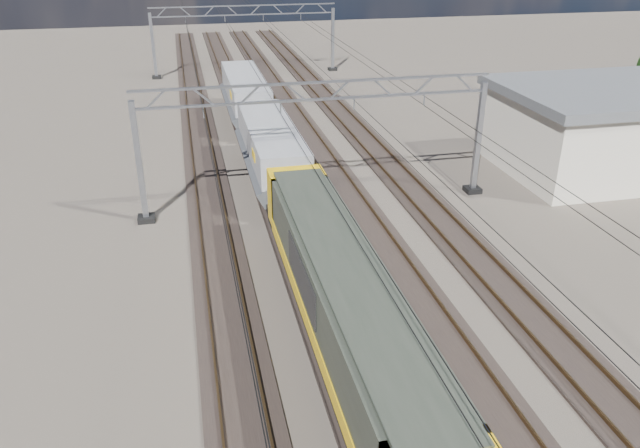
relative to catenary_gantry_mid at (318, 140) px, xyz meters
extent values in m
plane|color=#29241E|center=(0.00, -4.00, -3.91)|extent=(160.00, 160.00, 0.00)
cube|color=black|center=(-6.00, -4.00, -3.85)|extent=(2.60, 140.00, 0.12)
cube|color=#503A20|center=(-6.72, -4.00, -3.69)|extent=(0.08, 140.00, 0.16)
cube|color=#503A20|center=(-5.28, -4.00, -3.69)|extent=(0.08, 140.00, 0.16)
cube|color=black|center=(-2.00, -4.00, -3.85)|extent=(2.60, 140.00, 0.12)
cube|color=#503A20|center=(-2.72, -4.00, -3.69)|extent=(0.08, 140.00, 0.16)
cube|color=#503A20|center=(-1.28, -4.00, -3.69)|extent=(0.08, 140.00, 0.16)
cube|color=black|center=(2.00, -4.00, -3.85)|extent=(2.60, 140.00, 0.12)
cube|color=#503A20|center=(1.28, -4.00, -3.69)|extent=(0.08, 140.00, 0.16)
cube|color=#503A20|center=(2.72, -4.00, -3.69)|extent=(0.08, 140.00, 0.16)
cube|color=black|center=(6.00, -4.00, -3.85)|extent=(2.60, 140.00, 0.12)
cube|color=#503A20|center=(5.28, -4.00, -3.69)|extent=(0.08, 140.00, 0.16)
cube|color=#503A20|center=(6.72, -4.00, -3.69)|extent=(0.08, 140.00, 0.16)
cube|color=gray|center=(-9.50, 0.00, -0.61)|extent=(0.30, 0.30, 6.60)
cube|color=gray|center=(9.50, 0.00, -0.61)|extent=(0.30, 0.30, 6.60)
cube|color=black|center=(-9.50, 0.00, -3.76)|extent=(0.90, 0.90, 0.30)
cube|color=black|center=(9.50, 0.00, -3.76)|extent=(0.90, 0.90, 0.30)
cube|color=gray|center=(0.00, 0.00, 3.14)|extent=(19.30, 0.18, 0.12)
cube|color=gray|center=(0.00, 0.00, 2.24)|extent=(19.30, 0.18, 0.12)
cube|color=gray|center=(-8.31, 0.00, 2.69)|extent=(1.03, 0.10, 0.94)
cube|color=gray|center=(-5.94, 0.00, 2.69)|extent=(1.03, 0.10, 0.94)
cube|color=gray|center=(-3.56, 0.00, 2.69)|extent=(1.03, 0.10, 0.94)
cube|color=gray|center=(-1.19, 0.00, 2.69)|extent=(1.03, 0.10, 0.94)
cube|color=gray|center=(1.19, 0.00, 2.69)|extent=(1.03, 0.10, 0.94)
cube|color=gray|center=(3.56, 0.00, 2.69)|extent=(1.03, 0.10, 0.94)
cube|color=gray|center=(5.94, 0.00, 2.69)|extent=(1.03, 0.10, 0.94)
cube|color=gray|center=(8.31, 0.00, 2.69)|extent=(1.03, 0.10, 0.94)
cube|color=gray|center=(-6.00, 0.00, 1.92)|extent=(0.06, 0.06, 0.65)
cube|color=gray|center=(-2.00, 0.00, 1.92)|extent=(0.06, 0.06, 0.65)
cube|color=gray|center=(2.00, 0.00, 1.92)|extent=(0.06, 0.06, 0.65)
cube|color=gray|center=(6.00, 0.00, 1.92)|extent=(0.06, 0.06, 0.65)
cube|color=gray|center=(-9.50, 36.00, -0.61)|extent=(0.30, 0.30, 6.60)
cube|color=gray|center=(9.50, 36.00, -0.61)|extent=(0.30, 0.30, 6.60)
cube|color=black|center=(-9.50, 36.00, -3.76)|extent=(0.90, 0.90, 0.30)
cube|color=black|center=(9.50, 36.00, -3.76)|extent=(0.90, 0.90, 0.30)
cube|color=gray|center=(0.00, 36.00, 3.14)|extent=(19.30, 0.18, 0.12)
cube|color=gray|center=(0.00, 36.00, 2.24)|extent=(19.30, 0.18, 0.12)
cube|color=gray|center=(-8.31, 36.00, 2.69)|extent=(1.03, 0.10, 0.94)
cube|color=gray|center=(-5.94, 36.00, 2.69)|extent=(1.03, 0.10, 0.94)
cube|color=gray|center=(-3.56, 36.00, 2.69)|extent=(1.03, 0.10, 0.94)
cube|color=gray|center=(-1.19, 36.00, 2.69)|extent=(1.03, 0.10, 0.94)
cube|color=gray|center=(1.19, 36.00, 2.69)|extent=(1.03, 0.10, 0.94)
cube|color=gray|center=(3.56, 36.00, 2.69)|extent=(1.03, 0.10, 0.94)
cube|color=gray|center=(5.94, 36.00, 2.69)|extent=(1.03, 0.10, 0.94)
cube|color=gray|center=(8.31, 36.00, 2.69)|extent=(1.03, 0.10, 0.94)
cube|color=gray|center=(-6.00, 36.00, 1.92)|extent=(0.06, 0.06, 0.65)
cube|color=gray|center=(-2.00, 36.00, 1.92)|extent=(0.06, 0.06, 0.65)
cube|color=gray|center=(2.00, 36.00, 1.92)|extent=(0.06, 0.06, 0.65)
cube|color=gray|center=(6.00, 36.00, 1.92)|extent=(0.06, 0.06, 0.65)
cylinder|color=black|center=(-6.00, 4.00, 1.59)|extent=(0.03, 140.00, 0.03)
cylinder|color=black|center=(-6.00, 4.00, 2.09)|extent=(0.03, 140.00, 0.03)
cylinder|color=black|center=(-2.00, 4.00, 1.59)|extent=(0.03, 140.00, 0.03)
cylinder|color=black|center=(-2.00, 4.00, 2.09)|extent=(0.03, 140.00, 0.03)
cylinder|color=black|center=(2.00, 4.00, 1.59)|extent=(0.03, 140.00, 0.03)
cylinder|color=black|center=(2.00, 4.00, 2.09)|extent=(0.03, 140.00, 0.03)
cylinder|color=black|center=(6.00, 4.00, 1.59)|extent=(0.03, 140.00, 0.03)
cylinder|color=black|center=(6.00, 4.00, 2.09)|extent=(0.03, 140.00, 0.03)
cube|color=black|center=(-2.00, -7.05, -3.16)|extent=(2.20, 3.60, 0.60)
cube|color=black|center=(-2.00, -13.55, -2.78)|extent=(2.65, 20.00, 0.25)
cube|color=black|center=(-2.00, -13.55, -3.16)|extent=(2.20, 4.50, 0.75)
cube|color=#292F27|center=(-2.00, -13.55, -1.36)|extent=(2.65, 17.00, 2.60)
cube|color=yellow|center=(-3.34, -13.55, -2.36)|extent=(0.04, 17.00, 0.60)
cube|color=yellow|center=(-0.66, -13.55, -2.36)|extent=(0.04, 17.00, 0.60)
cube|color=black|center=(-3.35, -12.55, -1.01)|extent=(0.05, 5.00, 1.40)
cube|color=black|center=(-0.65, -12.55, -1.01)|extent=(0.05, 5.00, 1.40)
cube|color=#292F27|center=(-2.00, -13.55, 0.01)|extent=(2.25, 18.00, 0.15)
cube|color=yellow|center=(-2.00, -4.45, -1.36)|extent=(2.65, 1.80, 2.60)
cube|color=yellow|center=(-2.00, -3.50, -0.86)|extent=(2.60, 0.46, 1.52)
cube|color=black|center=(-2.55, -3.40, -0.76)|extent=(0.85, 0.08, 0.75)
cube|color=black|center=(-1.45, -3.40, -0.76)|extent=(0.85, 0.08, 0.75)
cylinder|color=black|center=(-2.85, -3.25, -2.76)|extent=(0.36, 0.50, 0.36)
cylinder|color=black|center=(-1.15, -3.25, -2.76)|extent=(0.36, 0.50, 0.36)
cylinder|color=white|center=(-2.60, -3.35, -2.16)|extent=(0.20, 0.08, 0.20)
cylinder|color=white|center=(-1.40, -3.35, -2.16)|extent=(0.20, 0.08, 0.20)
cube|color=black|center=(-2.00, -0.35, -3.19)|extent=(2.20, 2.60, 0.55)
cube|color=black|center=(-2.00, 8.65, -3.19)|extent=(2.20, 2.60, 0.55)
cube|color=black|center=(-2.00, 4.15, -2.83)|extent=(2.40, 13.00, 0.20)
cube|color=gray|center=(-2.00, 4.15, -1.11)|extent=(2.80, 12.00, 1.80)
cube|color=#4B4E53|center=(-2.95, 4.15, -2.36)|extent=(1.48, 12.00, 1.36)
cube|color=#4B4E53|center=(-1.05, 4.15, -2.36)|extent=(1.48, 12.00, 1.36)
cube|color=yellow|center=(-3.42, 1.15, -1.01)|extent=(0.04, 1.20, 0.50)
cube|color=black|center=(-2.00, 13.85, -3.19)|extent=(2.20, 2.60, 0.55)
cube|color=black|center=(-2.00, 22.85, -3.19)|extent=(2.20, 2.60, 0.55)
cube|color=black|center=(-2.00, 18.35, -2.83)|extent=(2.40, 13.00, 0.20)
cube|color=gray|center=(-2.00, 18.35, -1.11)|extent=(2.80, 12.00, 1.80)
cube|color=#4B4E53|center=(-2.95, 18.35, -2.36)|extent=(1.48, 12.00, 1.36)
cube|color=#4B4E53|center=(-1.05, 18.35, -2.36)|extent=(1.48, 12.00, 1.36)
cube|color=yellow|center=(-3.42, 15.35, -1.01)|extent=(0.04, 1.20, 0.50)
camera|label=1|loc=(-6.92, -31.84, 10.49)|focal=35.00mm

